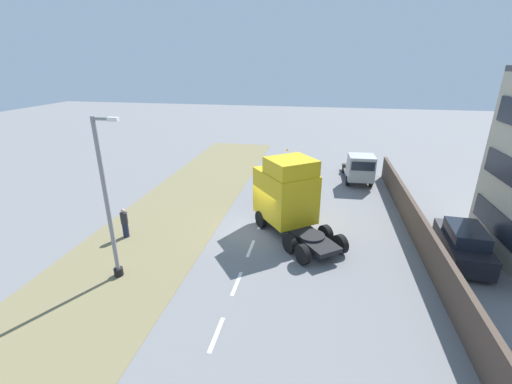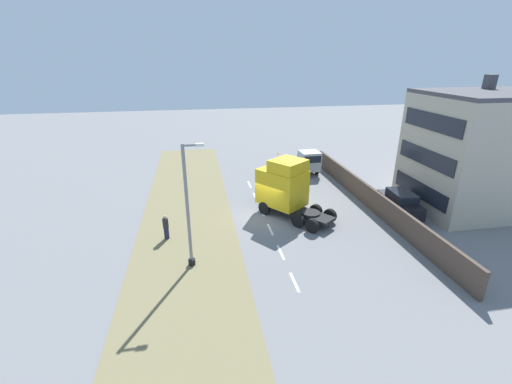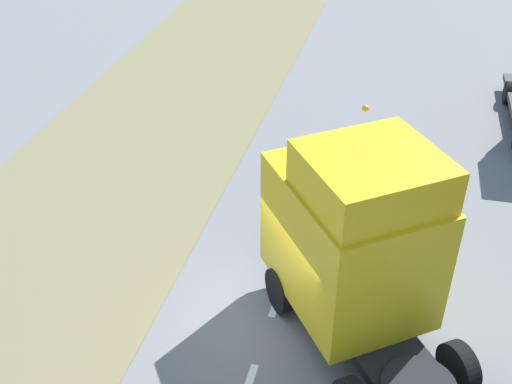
# 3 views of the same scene
# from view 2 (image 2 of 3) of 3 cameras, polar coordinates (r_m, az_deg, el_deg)

# --- Properties ---
(ground_plane) EXTENTS (120.00, 120.00, 0.00)m
(ground_plane) POSITION_cam_2_polar(r_m,az_deg,el_deg) (27.24, 1.35, -4.01)
(ground_plane) COLOR slate
(ground_plane) RESTS_ON ground
(grass_verge) EXTENTS (7.00, 44.00, 0.01)m
(grass_verge) POSITION_cam_2_polar(r_m,az_deg,el_deg) (26.80, -11.38, -4.90)
(grass_verge) COLOR olive
(grass_verge) RESTS_ON ground
(lane_markings) EXTENTS (0.16, 17.80, 0.00)m
(lane_markings) POSITION_cam_2_polar(r_m,az_deg,el_deg) (26.62, 1.65, -4.65)
(lane_markings) COLOR white
(lane_markings) RESTS_ON ground
(boundary_wall) EXTENTS (0.25, 24.00, 1.80)m
(boundary_wall) POSITION_cam_2_polar(r_m,az_deg,el_deg) (29.86, 18.56, -0.93)
(boundary_wall) COLOR #4C3D33
(boundary_wall) RESTS_ON ground
(building_block) EXTENTS (9.95, 7.71, 10.47)m
(building_block) POSITION_cam_2_polar(r_m,az_deg,el_deg) (32.86, 33.49, 5.56)
(building_block) COLOR #B7AD99
(building_block) RESTS_ON ground
(lorry_cab) EXTENTS (5.72, 6.39, 4.65)m
(lorry_cab) POSITION_cam_2_polar(r_m,az_deg,el_deg) (26.92, 4.81, 0.82)
(lorry_cab) COLOR black
(lorry_cab) RESTS_ON ground
(flatbed_truck) EXTENTS (2.25, 5.79, 2.55)m
(flatbed_truck) POSITION_cam_2_polar(r_m,az_deg,el_deg) (37.12, 8.58, 5.07)
(flatbed_truck) COLOR #999EA3
(flatbed_truck) RESTS_ON ground
(parked_car) EXTENTS (2.17, 4.57, 1.91)m
(parked_car) POSITION_cam_2_polar(r_m,az_deg,el_deg) (29.58, 22.87, -1.67)
(parked_car) COLOR black
(parked_car) RESTS_ON ground
(lamp_post) EXTENTS (1.33, 0.42, 7.52)m
(lamp_post) POSITION_cam_2_polar(r_m,az_deg,el_deg) (19.98, -11.12, -3.70)
(lamp_post) COLOR black
(lamp_post) RESTS_ON ground
(pedestrian) EXTENTS (0.39, 0.39, 1.77)m
(pedestrian) POSITION_cam_2_polar(r_m,az_deg,el_deg) (24.41, -14.78, -5.72)
(pedestrian) COLOR #1E233D
(pedestrian) RESTS_ON ground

